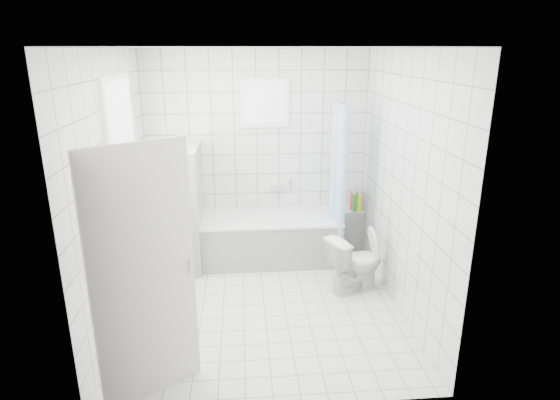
{
  "coord_description": "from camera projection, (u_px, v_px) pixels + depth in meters",
  "views": [
    {
      "loc": [
        -0.2,
        -4.37,
        2.59
      ],
      "look_at": [
        0.2,
        0.35,
        1.05
      ],
      "focal_mm": 30.0,
      "sensor_mm": 36.0,
      "label": 1
    }
  ],
  "objects": [
    {
      "name": "toilet",
      "position": [
        355.0,
        263.0,
        5.18
      ],
      "size": [
        0.73,
        0.59,
        0.65
      ],
      "primitive_type": "imported",
      "rotation": [
        0.0,
        0.0,
        1.98
      ],
      "color": "white",
      "rests_on": "ground"
    },
    {
      "name": "curtain_rod",
      "position": [
        339.0,
        101.0,
        5.46
      ],
      "size": [
        0.02,
        0.8,
        0.02
      ],
      "primitive_type": "cylinder",
      "rotation": [
        1.57,
        0.0,
        0.0
      ],
      "color": "silver",
      "rests_on": "wall_back"
    },
    {
      "name": "shower_curtain",
      "position": [
        338.0,
        179.0,
        5.62
      ],
      "size": [
        0.14,
        0.48,
        1.78
      ],
      "primitive_type": null,
      "color": "#539AF6",
      "rests_on": "curtain_rod"
    },
    {
      "name": "window_back",
      "position": [
        264.0,
        103.0,
        5.75
      ],
      "size": [
        0.5,
        0.01,
        0.5
      ],
      "primitive_type": "cube",
      "color": "white",
      "rests_on": "wall_back"
    },
    {
      "name": "bathtub",
      "position": [
        271.0,
        238.0,
        5.95
      ],
      "size": [
        1.72,
        0.77,
        0.58
      ],
      "color": "white",
      "rests_on": "ground"
    },
    {
      "name": "ceiling",
      "position": [
        261.0,
        47.0,
        4.16
      ],
      "size": [
        3.0,
        3.0,
        0.0
      ],
      "primitive_type": "plane",
      "rotation": [
        3.14,
        0.0,
        0.0
      ],
      "color": "white",
      "rests_on": "ground"
    },
    {
      "name": "wall_back",
      "position": [
        257.0,
        154.0,
        5.98
      ],
      "size": [
        2.8,
        0.02,
        2.6
      ],
      "primitive_type": "cube",
      "color": "white",
      "rests_on": "ground"
    },
    {
      "name": "ground",
      "position": [
        264.0,
        305.0,
        4.96
      ],
      "size": [
        3.0,
        3.0,
        0.0
      ],
      "primitive_type": "plane",
      "color": "white",
      "rests_on": "ground"
    },
    {
      "name": "door",
      "position": [
        144.0,
        278.0,
        3.4
      ],
      "size": [
        0.67,
        0.5,
        2.0
      ],
      "primitive_type": "cube",
      "rotation": [
        0.0,
        0.0,
        -0.95
      ],
      "color": "silver",
      "rests_on": "ground"
    },
    {
      "name": "window_sill",
      "position": [
        136.0,
        222.0,
        4.88
      ],
      "size": [
        0.18,
        1.02,
        0.08
      ],
      "primitive_type": "cube",
      "color": "white",
      "rests_on": "wall_left"
    },
    {
      "name": "wall_front",
      "position": [
        273.0,
        250.0,
        3.14
      ],
      "size": [
        2.8,
        0.02,
        2.6
      ],
      "primitive_type": "cube",
      "color": "white",
      "rests_on": "ground"
    },
    {
      "name": "ledge_bottles",
      "position": [
        356.0,
        202.0,
        6.14
      ],
      "size": [
        0.13,
        0.15,
        0.26
      ],
      "color": "green",
      "rests_on": "tiled_ledge"
    },
    {
      "name": "tub_faucet",
      "position": [
        277.0,
        188.0,
        6.1
      ],
      "size": [
        0.18,
        0.06,
        0.06
      ],
      "primitive_type": "cube",
      "color": "silver",
      "rests_on": "wall_back"
    },
    {
      "name": "wall_right",
      "position": [
        402.0,
        184.0,
        4.67
      ],
      "size": [
        0.02,
        3.0,
        2.6
      ],
      "primitive_type": "cube",
      "color": "white",
      "rests_on": "ground"
    },
    {
      "name": "window_left",
      "position": [
        125.0,
        153.0,
        4.64
      ],
      "size": [
        0.01,
        0.9,
        1.4
      ],
      "primitive_type": "cube",
      "color": "white",
      "rests_on": "wall_left"
    },
    {
      "name": "tiled_ledge",
      "position": [
        354.0,
        229.0,
        6.29
      ],
      "size": [
        0.4,
        0.24,
        0.55
      ],
      "primitive_type": "cube",
      "color": "white",
      "rests_on": "ground"
    },
    {
      "name": "partition_wall",
      "position": [
        195.0,
        207.0,
        5.69
      ],
      "size": [
        0.15,
        0.85,
        1.5
      ],
      "primitive_type": "cube",
      "color": "white",
      "rests_on": "ground"
    },
    {
      "name": "sill_bottles",
      "position": [
        135.0,
        210.0,
        4.78
      ],
      "size": [
        0.16,
        0.79,
        0.29
      ],
      "color": "#FA6182",
      "rests_on": "window_sill"
    },
    {
      "name": "wall_left",
      "position": [
        116.0,
        191.0,
        4.45
      ],
      "size": [
        0.02,
        3.0,
        2.6
      ],
      "primitive_type": "cube",
      "color": "white",
      "rests_on": "ground"
    }
  ]
}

